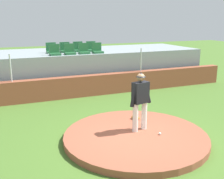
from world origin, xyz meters
The scene contains 17 objects.
ground_plane centered at (0.00, 0.00, 0.00)m, with size 60.00×60.00×0.00m, color #476D28.
pitchers_mound centered at (0.00, 0.00, 0.09)m, with size 4.14×4.14×0.18m, color #985039.
pitcher centered at (0.24, 0.20, 1.20)m, with size 0.79×0.36×1.75m.
baseball centered at (0.61, -0.34, 0.22)m, with size 0.07×0.07×0.07m, color white.
fielding_glove centered at (0.54, 1.05, 0.24)m, with size 0.30×0.20×0.11m, color #885814.
brick_barrier centered at (0.00, 5.04, 0.47)m, with size 15.10×0.40×0.94m, color brown.
fence_post_left centered at (-3.04, 5.04, 1.50)m, with size 0.06×0.06×1.12m, color silver.
fence_post_right centered at (2.88, 5.04, 1.50)m, with size 0.06×0.06×1.12m, color silver.
bleacher_platform centered at (0.00, 7.50, 0.90)m, with size 13.82×3.88×1.80m, color gray.
stadium_chair_0 centered at (-1.04, 6.07, 1.95)m, with size 0.48×0.44×0.50m.
stadium_chair_1 centered at (-0.35, 6.08, 1.95)m, with size 0.48×0.44×0.50m.
stadium_chair_2 centered at (0.34, 6.09, 1.95)m, with size 0.48×0.44×0.50m.
stadium_chair_3 centered at (1.02, 6.06, 1.95)m, with size 0.48×0.44×0.50m.
stadium_chair_4 centered at (-1.03, 6.98, 1.95)m, with size 0.48×0.44×0.50m.
stadium_chair_5 centered at (-0.35, 6.98, 1.95)m, with size 0.48×0.44×0.50m.
stadium_chair_6 centered at (0.34, 7.02, 1.95)m, with size 0.48×0.44×0.50m.
stadium_chair_7 centered at (1.03, 6.97, 1.95)m, with size 0.48×0.44×0.50m.
Camera 1 is at (-3.44, -6.45, 3.39)m, focal length 43.56 mm.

